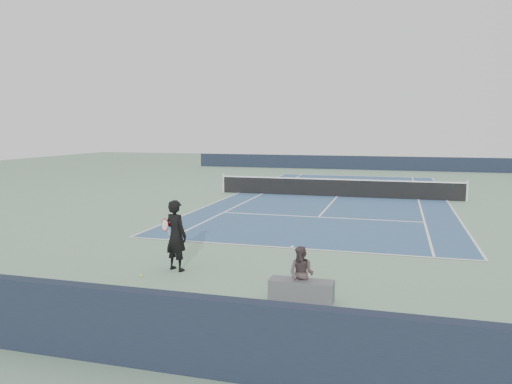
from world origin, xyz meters
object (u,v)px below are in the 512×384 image
(tennis_net, at_px, (337,187))
(tennis_player, at_px, (176,235))
(spectator_bench, at_px, (301,282))
(tennis_ball, at_px, (141,276))

(tennis_net, bearing_deg, tennis_player, -98.94)
(tennis_net, relative_size, tennis_player, 7.05)
(tennis_player, relative_size, spectator_bench, 1.28)
(tennis_net, xyz_separation_m, spectator_bench, (1.16, -16.32, -0.10))
(tennis_player, xyz_separation_m, tennis_ball, (-0.57, -0.79, -0.88))
(tennis_player, height_order, tennis_ball, tennis_player)
(tennis_player, height_order, spectator_bench, tennis_player)
(tennis_ball, bearing_deg, tennis_player, 53.88)
(tennis_net, relative_size, spectator_bench, 9.02)
(tennis_ball, distance_m, spectator_bench, 4.14)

